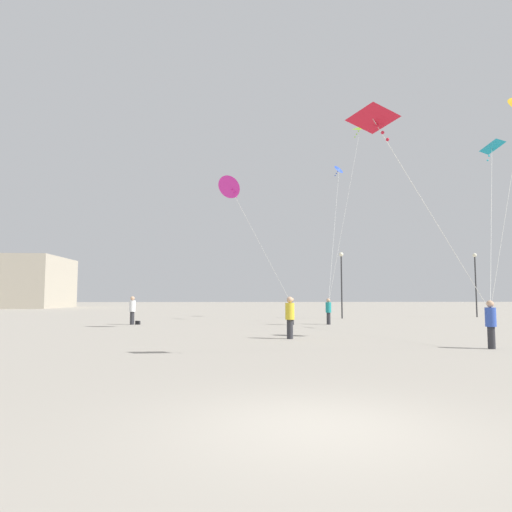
# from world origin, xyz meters

# --- Properties ---
(ground_plane) EXTENTS (300.00, 300.00, 0.00)m
(ground_plane) POSITION_xyz_m (0.00, 0.00, 0.00)
(ground_plane) COLOR #9E9689
(person_in_white) EXTENTS (0.40, 0.40, 1.83)m
(person_in_white) POSITION_xyz_m (-7.80, 24.50, 1.00)
(person_in_white) COLOR #2D2D33
(person_in_white) RESTS_ON ground_plane
(person_in_yellow) EXTENTS (0.39, 0.39, 1.81)m
(person_in_yellow) POSITION_xyz_m (1.22, 13.77, 0.99)
(person_in_yellow) COLOR #2D2D33
(person_in_yellow) RESTS_ON ground_plane
(person_in_teal) EXTENTS (0.37, 0.37, 1.70)m
(person_in_teal) POSITION_xyz_m (4.96, 24.09, 0.93)
(person_in_teal) COLOR #2D2D33
(person_in_teal) RESTS_ON ground_plane
(person_in_grey) EXTENTS (0.38, 0.38, 1.74)m
(person_in_grey) POSITION_xyz_m (2.54, 23.91, 0.95)
(person_in_grey) COLOR #2D2D33
(person_in_grey) RESTS_ON ground_plane
(person_in_blue) EXTENTS (0.37, 0.37, 1.68)m
(person_in_blue) POSITION_xyz_m (7.79, 9.57, 0.92)
(person_in_blue) COLOR #2D2D33
(person_in_blue) RESTS_ON ground_plane
(kite_cyan_delta) EXTENTS (5.38, 8.80, 8.99)m
(kite_cyan_delta) POSITION_xyz_m (12.59, 17.50, 9.69)
(kite_cyan_delta) COLOR #1EB2C6
(kite_lime_delta) EXTENTS (3.75, 3.62, 13.28)m
(kite_lime_delta) POSITION_xyz_m (8.01, 27.14, 13.76)
(kite_lime_delta) COLOR #8CD12D
(kite_cobalt_diamond) EXTENTS (3.46, 9.58, 11.94)m
(kite_cobalt_diamond) POSITION_xyz_m (7.79, 32.95, 12.61)
(kite_cobalt_diamond) COLOR blue
(kite_crimson_delta) EXTENTS (5.55, 3.36, 6.03)m
(kite_crimson_delta) POSITION_xyz_m (2.98, 6.71, 6.93)
(kite_crimson_delta) COLOR red
(kite_magenta_diamond) EXTENTS (4.84, 4.74, 7.43)m
(kite_magenta_diamond) POSITION_xyz_m (-1.46, 19.92, 8.06)
(kite_magenta_diamond) COLOR #D12899
(building_centre_hall) EXTENTS (16.15, 16.11, 8.17)m
(building_centre_hall) POSITION_xyz_m (-37.00, 71.61, 4.09)
(building_centre_hall) COLOR #B2A893
(building_centre_hall) RESTS_ON ground_plane
(lamppost_east) EXTENTS (0.36, 0.36, 5.51)m
(lamppost_east) POSITION_xyz_m (7.76, 32.42, 3.65)
(lamppost_east) COLOR #2D2D30
(lamppost_east) RESTS_ON ground_plane
(lamppost_west) EXTENTS (0.36, 0.36, 5.68)m
(lamppost_west) POSITION_xyz_m (20.27, 34.46, 3.74)
(lamppost_west) COLOR #2D2D30
(lamppost_west) RESTS_ON ground_plane
(handbag_beside_flyer) EXTENTS (0.35, 0.28, 0.24)m
(handbag_beside_flyer) POSITION_xyz_m (-7.45, 24.60, 0.12)
(handbag_beside_flyer) COLOR black
(handbag_beside_flyer) RESTS_ON ground_plane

